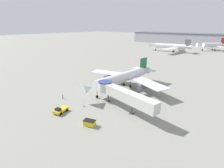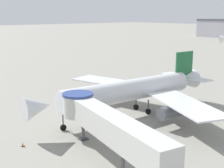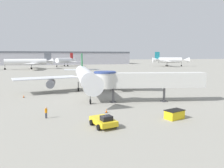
% 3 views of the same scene
% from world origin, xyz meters
% --- Properties ---
extents(ground_plane, '(800.00, 800.00, 0.00)m').
position_xyz_m(ground_plane, '(0.00, 0.00, 0.00)').
color(ground_plane, gray).
extents(main_airplane, '(33.98, 33.32, 9.42)m').
position_xyz_m(main_airplane, '(0.34, 3.51, 3.99)').
color(main_airplane, silver).
rests_on(main_airplane, ground_plane).
extents(jet_bridge, '(21.00, 7.02, 5.92)m').
position_xyz_m(jet_bridge, '(9.25, -9.79, 4.24)').
color(jet_bridge, silver).
rests_on(jet_bridge, ground_plane).
extents(pushback_tug_yellow, '(3.16, 4.36, 1.57)m').
position_xyz_m(pushback_tug_yellow, '(-1.27, -22.06, 0.72)').
color(pushback_tug_yellow, yellow).
rests_on(pushback_tug_yellow, ground_plane).
extents(service_container_yellow, '(3.10, 2.40, 1.28)m').
position_xyz_m(service_container_yellow, '(9.14, -21.48, 0.64)').
color(service_container_yellow, yellow).
rests_on(service_container_yellow, ground_plane).
extents(traffic_cone_port_wing, '(0.37, 0.37, 0.62)m').
position_xyz_m(traffic_cone_port_wing, '(-13.17, 0.94, 0.29)').
color(traffic_cone_port_wing, black).
rests_on(traffic_cone_port_wing, ground_plane).
extents(traffic_cone_near_nose, '(0.39, 0.39, 0.65)m').
position_xyz_m(traffic_cone_near_nose, '(0.69, -15.72, 0.31)').
color(traffic_cone_near_nose, black).
rests_on(traffic_cone_near_nose, ground_plane).
extents(ground_crew_marshaller, '(0.36, 0.30, 1.62)m').
position_xyz_m(ground_crew_marshaller, '(-8.29, -16.35, 0.93)').
color(ground_crew_marshaller, '#1E2338').
rests_on(ground_crew_marshaller, ground_plane).
extents(background_jet_teal_tail, '(29.40, 27.81, 11.58)m').
position_xyz_m(background_jet_teal_tail, '(84.16, 108.80, 5.06)').
color(background_jet_teal_tail, white).
rests_on(background_jet_teal_tail, ground_plane).
extents(background_jet_red_tail, '(23.88, 23.88, 10.98)m').
position_xyz_m(background_jet_red_tail, '(3.42, 133.02, 4.81)').
color(background_jet_red_tail, silver).
rests_on(background_jet_red_tail, ground_plane).
extents(background_jet_gray_tail, '(35.48, 38.07, 10.64)m').
position_xyz_m(background_jet_gray_tail, '(-21.91, 102.13, 4.66)').
color(background_jet_gray_tail, white).
rests_on(background_jet_gray_tail, ground_plane).
extents(terminal_building, '(166.83, 26.78, 12.44)m').
position_xyz_m(terminal_building, '(-13.60, 175.00, 6.23)').
color(terminal_building, '#A8A8B2').
rests_on(terminal_building, ground_plane).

